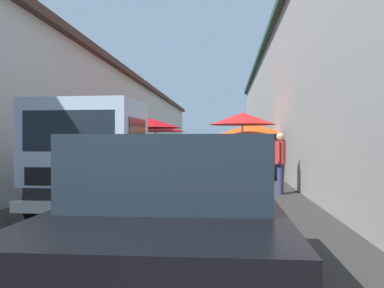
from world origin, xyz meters
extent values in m
plane|color=#33302D|center=(13.50, 0.00, 0.00)|extent=(90.00, 90.00, 0.00)
cube|color=beige|center=(15.75, 6.78, 2.20)|extent=(49.50, 7.00, 4.39)
cube|color=#4C3328|center=(15.75, 6.78, 4.51)|extent=(49.80, 7.50, 0.24)
cube|color=gray|center=(15.75, -6.78, 3.07)|extent=(49.50, 7.00, 6.15)
cube|color=#284C38|center=(15.75, -6.78, 6.27)|extent=(49.80, 7.50, 0.24)
cylinder|color=#9E9EA3|center=(15.22, -2.32, 1.06)|extent=(0.06, 0.06, 2.12)
cone|color=#D84C14|center=(15.22, -2.32, 1.89)|extent=(2.82, 2.82, 0.45)
sphere|color=#9E9EA3|center=(15.22, -2.32, 2.16)|extent=(0.07, 0.07, 0.07)
cube|color=#9E7547|center=(14.98, -2.39, 0.38)|extent=(0.92, 0.78, 0.76)
sphere|color=orange|center=(15.15, -2.60, 0.80)|extent=(0.09, 0.09, 0.09)
sphere|color=orange|center=(14.70, -2.38, 0.80)|extent=(0.09, 0.09, 0.09)
sphere|color=orange|center=(15.19, -2.66, 0.80)|extent=(0.09, 0.09, 0.09)
sphere|color=orange|center=(15.09, -2.61, 0.80)|extent=(0.09, 0.09, 0.09)
sphere|color=orange|center=(15.24, -2.32, 0.85)|extent=(0.09, 0.09, 0.09)
cylinder|color=#9E9EA3|center=(12.87, -1.84, 1.20)|extent=(0.06, 0.06, 2.39)
cone|color=red|center=(12.87, -1.84, 2.18)|extent=(2.30, 2.30, 0.43)
sphere|color=#9E9EA3|center=(12.87, -1.84, 2.43)|extent=(0.07, 0.07, 0.07)
cube|color=brown|center=(12.84, -1.97, 0.39)|extent=(0.89, 0.59, 0.78)
sphere|color=orange|center=(13.06, -2.00, 0.83)|extent=(0.09, 0.09, 0.09)
sphere|color=orange|center=(12.86, -1.82, 0.83)|extent=(0.09, 0.09, 0.09)
sphere|color=orange|center=(12.80, -2.07, 0.83)|extent=(0.09, 0.09, 0.09)
sphere|color=orange|center=(12.73, -1.78, 0.83)|extent=(0.09, 0.09, 0.09)
sphere|color=orange|center=(13.03, -1.77, 0.83)|extent=(0.09, 0.09, 0.09)
sphere|color=orange|center=(12.79, -2.04, 0.88)|extent=(0.09, 0.09, 0.09)
cylinder|color=#9E9EA3|center=(11.74, 1.35, 1.09)|extent=(0.06, 0.06, 2.18)
cone|color=red|center=(11.74, 1.35, 2.01)|extent=(2.35, 2.35, 0.36)
sphere|color=#9E9EA3|center=(11.74, 1.35, 2.22)|extent=(0.07, 0.07, 0.07)
cube|color=olive|center=(11.69, 1.58, 0.37)|extent=(0.76, 0.79, 0.74)
sphere|color=orange|center=(11.84, 1.70, 0.78)|extent=(0.09, 0.09, 0.09)
sphere|color=orange|center=(11.69, 1.62, 0.78)|extent=(0.09, 0.09, 0.09)
sphere|color=orange|center=(11.49, 1.51, 0.78)|extent=(0.09, 0.09, 0.09)
sphere|color=orange|center=(11.75, 1.55, 0.78)|extent=(0.09, 0.09, 0.09)
sphere|color=orange|center=(11.81, 1.40, 0.78)|extent=(0.09, 0.09, 0.09)
cylinder|color=#9E9EA3|center=(17.92, 2.10, 1.12)|extent=(0.06, 0.06, 2.24)
cone|color=red|center=(17.92, 2.10, 2.05)|extent=(2.86, 2.86, 0.38)
sphere|color=#9E9EA3|center=(17.92, 2.10, 2.28)|extent=(0.07, 0.07, 0.07)
cube|color=olive|center=(17.87, 2.04, 0.41)|extent=(0.72, 0.60, 0.82)
sphere|color=orange|center=(18.08, 2.01, 0.86)|extent=(0.09, 0.09, 0.09)
sphere|color=orange|center=(18.02, 2.09, 0.86)|extent=(0.09, 0.09, 0.09)
sphere|color=orange|center=(17.81, 2.02, 0.86)|extent=(0.09, 0.09, 0.09)
sphere|color=orange|center=(17.93, 2.23, 0.92)|extent=(0.09, 0.09, 0.09)
sphere|color=orange|center=(17.67, 2.19, 0.86)|extent=(0.09, 0.09, 0.09)
sphere|color=orange|center=(18.05, 2.19, 0.86)|extent=(0.09, 0.09, 0.09)
cube|color=black|center=(2.19, -0.87, 0.57)|extent=(3.91, 1.73, 0.64)
cube|color=#19232D|center=(2.34, -0.87, 1.17)|extent=(2.35, 1.52, 0.56)
cylinder|color=black|center=(3.51, -1.73, 0.30)|extent=(0.60, 0.20, 0.60)
cylinder|color=black|center=(3.52, -0.01, 0.30)|extent=(0.60, 0.20, 0.60)
cube|color=black|center=(6.89, 1.00, 0.50)|extent=(4.85, 1.66, 0.36)
cube|color=#ADC6E0|center=(5.25, 1.06, 1.38)|extent=(1.60, 1.81, 1.40)
cube|color=#19232D|center=(4.52, 1.09, 1.55)|extent=(0.12, 1.47, 0.63)
cube|color=#19232D|center=(5.25, 1.06, 1.55)|extent=(1.11, 1.81, 0.45)
cube|color=black|center=(4.51, 1.09, 0.86)|extent=(0.12, 1.40, 0.28)
cube|color=silver|center=(4.43, 1.09, 0.40)|extent=(0.19, 1.75, 0.18)
cube|color=gray|center=(7.67, 0.14, 0.93)|extent=(3.16, 0.18, 0.50)
cube|color=gray|center=(7.74, 1.79, 0.93)|extent=(3.16, 0.18, 0.50)
cube|color=gray|center=(9.25, 0.90, 0.93)|extent=(0.12, 1.65, 0.50)
cylinder|color=black|center=(5.22, 0.19, 0.36)|extent=(0.73, 0.25, 0.72)
cylinder|color=black|center=(5.29, 1.93, 0.36)|extent=(0.73, 0.25, 0.72)
cylinder|color=black|center=(8.29, 0.06, 0.36)|extent=(0.73, 0.25, 0.72)
cylinder|color=black|center=(8.36, 1.81, 0.36)|extent=(0.73, 0.25, 0.72)
cylinder|color=navy|center=(9.52, -2.73, 0.40)|extent=(0.14, 0.14, 0.80)
cylinder|color=navy|center=(9.36, -2.68, 0.40)|extent=(0.14, 0.14, 0.80)
cube|color=#B73333|center=(9.44, -2.71, 1.10)|extent=(0.51, 0.33, 0.60)
sphere|color=tan|center=(9.44, -2.71, 1.51)|extent=(0.22, 0.22, 0.22)
cylinder|color=#B73333|center=(9.71, -2.79, 1.13)|extent=(0.08, 0.08, 0.54)
cylinder|color=#B73333|center=(9.17, -2.62, 1.13)|extent=(0.08, 0.08, 0.54)
cylinder|color=navy|center=(10.16, 1.87, 0.41)|extent=(0.14, 0.14, 0.82)
cylinder|color=navy|center=(10.02, 1.78, 0.41)|extent=(0.14, 0.14, 0.82)
cube|color=white|center=(10.09, 1.82, 1.13)|extent=(0.51, 0.43, 0.62)
sphere|color=#A57A5B|center=(10.09, 1.82, 1.55)|extent=(0.23, 0.23, 0.23)
cylinder|color=white|center=(10.33, 1.98, 1.16)|extent=(0.08, 0.08, 0.56)
cylinder|color=white|center=(9.84, 1.66, 1.16)|extent=(0.08, 0.08, 0.56)
cylinder|color=black|center=(11.12, 2.21, 0.22)|extent=(0.45, 0.12, 0.44)
cylinder|color=black|center=(9.88, 2.29, 0.22)|extent=(0.45, 0.14, 0.44)
cube|color=#3359A5|center=(10.45, 2.25, 0.27)|extent=(0.92, 0.34, 0.08)
ellipsoid|color=black|center=(10.15, 2.27, 0.64)|extent=(0.58, 0.30, 0.20)
cube|color=#3359A5|center=(11.07, 2.21, 0.67)|extent=(0.16, 0.33, 0.56)
cylinder|color=silver|center=(11.00, 2.21, 0.77)|extent=(0.28, 0.08, 0.68)
cylinder|color=black|center=(10.92, 2.22, 1.12)|extent=(0.55, 0.07, 0.04)
cylinder|color=red|center=(7.66, -1.72, 0.42)|extent=(0.30, 0.30, 0.03)
cylinder|color=red|center=(7.77, -1.72, 0.21)|extent=(0.04, 0.04, 0.42)
cylinder|color=red|center=(7.66, -1.61, 0.21)|extent=(0.04, 0.04, 0.42)
cylinder|color=red|center=(7.55, -1.72, 0.21)|extent=(0.04, 0.04, 0.42)
cylinder|color=red|center=(7.66, -1.83, 0.21)|extent=(0.04, 0.04, 0.42)
camera|label=1|loc=(-1.57, -1.31, 1.40)|focal=38.60mm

